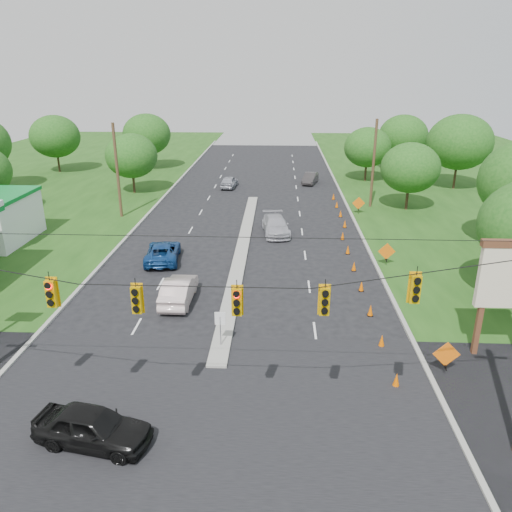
{
  "coord_description": "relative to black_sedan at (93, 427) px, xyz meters",
  "views": [
    {
      "loc": [
        2.88,
        -16.49,
        13.56
      ],
      "look_at": [
        1.54,
        12.2,
        2.8
      ],
      "focal_mm": 35.0,
      "sensor_mm": 36.0,
      "label": 1
    }
  ],
  "objects": [
    {
      "name": "white_sedan",
      "position": [
        0.86,
        12.65,
        0.01
      ],
      "size": [
        1.69,
        4.77,
        1.57
      ],
      "primitive_type": "imported",
      "rotation": [
        0.0,
        0.0,
        3.13
      ],
      "color": "beige",
      "rests_on": "ground"
    },
    {
      "name": "cone_4",
      "position": [
        12.43,
        18.29,
        -0.43
      ],
      "size": [
        0.32,
        0.32,
        0.7
      ],
      "primitive_type": "cone",
      "color": "#E45B00",
      "rests_on": "ground"
    },
    {
      "name": "cone_3",
      "position": [
        12.43,
        14.79,
        -0.43
      ],
      "size": [
        0.32,
        0.32,
        0.7
      ],
      "primitive_type": "cone",
      "color": "#E45B00",
      "rests_on": "ground"
    },
    {
      "name": "silver_car_oncoming",
      "position": [
        0.86,
        44.77,
        -0.06
      ],
      "size": [
        2.08,
        4.35,
        1.43
      ],
      "primitive_type": "imported",
      "rotation": [
        0.0,
        0.0,
        3.05
      ],
      "color": "#9A9BA6",
      "rests_on": "ground"
    },
    {
      "name": "cross_street",
      "position": [
        4.07,
        1.29,
        -0.78
      ],
      "size": [
        160.0,
        14.0,
        0.02
      ],
      "primitive_type": "cube",
      "color": "black",
      "rests_on": "ground"
    },
    {
      "name": "work_sign_1",
      "position": [
        14.87,
        19.29,
        0.32
      ],
      "size": [
        1.27,
        0.58,
        1.37
      ],
      "color": "black",
      "rests_on": "ground"
    },
    {
      "name": "signal_span",
      "position": [
        4.02,
        0.29,
        4.19
      ],
      "size": [
        25.6,
        0.32,
        9.0
      ],
      "color": "#422D1C",
      "rests_on": "ground"
    },
    {
      "name": "tree_12",
      "position": [
        18.07,
        49.29,
        3.56
      ],
      "size": [
        5.88,
        5.88,
        6.86
      ],
      "color": "black",
      "rests_on": "ground"
    },
    {
      "name": "cone_8",
      "position": [
        13.03,
        32.29,
        -0.43
      ],
      "size": [
        0.32,
        0.32,
        0.7
      ],
      "primitive_type": "cone",
      "color": "#E45B00",
      "rests_on": "ground"
    },
    {
      "name": "utility_pole_far_left",
      "position": [
        -8.43,
        31.29,
        3.72
      ],
      "size": [
        0.28,
        0.28,
        9.0
      ],
      "primitive_type": "cylinder",
      "color": "#422D1C",
      "rests_on": "ground"
    },
    {
      "name": "tree_5",
      "position": [
        -9.93,
        41.29,
        3.56
      ],
      "size": [
        5.88,
        5.88,
        6.86
      ],
      "color": "black",
      "rests_on": "ground"
    },
    {
      "name": "cone_10",
      "position": [
        13.03,
        39.29,
        -0.43
      ],
      "size": [
        0.32,
        0.32,
        0.7
      ],
      "primitive_type": "cone",
      "color": "#E45B00",
      "rests_on": "ground"
    },
    {
      "name": "curb_left",
      "position": [
        -6.03,
        31.29,
        -0.78
      ],
      "size": [
        0.25,
        110.0,
        0.16
      ],
      "primitive_type": "cube",
      "color": "gray",
      "rests_on": "ground"
    },
    {
      "name": "cone_1",
      "position": [
        12.43,
        7.79,
        -0.43
      ],
      "size": [
        0.32,
        0.32,
        0.7
      ],
      "primitive_type": "cone",
      "color": "#E45B00",
      "rests_on": "ground"
    },
    {
      "name": "tree_10",
      "position": [
        28.07,
        45.29,
        4.8
      ],
      "size": [
        7.56,
        7.56,
        8.82
      ],
      "color": "black",
      "rests_on": "ground"
    },
    {
      "name": "tree_9",
      "position": [
        20.07,
        35.29,
        3.56
      ],
      "size": [
        5.88,
        5.88,
        6.86
      ],
      "color": "black",
      "rests_on": "ground"
    },
    {
      "name": "cone_7",
      "position": [
        13.03,
        28.79,
        -0.43
      ],
      "size": [
        0.32,
        0.32,
        0.7
      ],
      "primitive_type": "cone",
      "color": "#E45B00",
      "rests_on": "ground"
    },
    {
      "name": "dark_car_receding",
      "position": [
        10.88,
        47.48,
        -0.1
      ],
      "size": [
        2.41,
        4.35,
        1.36
      ],
      "primitive_type": "imported",
      "rotation": [
        0.0,
        0.0,
        -0.25
      ],
      "color": "#302D2D",
      "rests_on": "ground"
    },
    {
      "name": "tree_6",
      "position": [
        -11.93,
        56.29,
        4.18
      ],
      "size": [
        6.72,
        6.72,
        7.84
      ],
      "color": "black",
      "rests_on": "ground"
    },
    {
      "name": "median",
      "position": [
        4.07,
        22.29,
        -0.78
      ],
      "size": [
        1.0,
        34.0,
        0.18
      ],
      "primitive_type": "cube",
      "color": "gray",
      "rests_on": "ground"
    },
    {
      "name": "cone_9",
      "position": [
        13.03,
        35.79,
        -0.43
      ],
      "size": [
        0.32,
        0.32,
        0.7
      ],
      "primitive_type": "cone",
      "color": "#E45B00",
      "rests_on": "ground"
    },
    {
      "name": "median_sign",
      "position": [
        4.07,
        7.29,
        0.69
      ],
      "size": [
        0.55,
        0.06,
        2.05
      ],
      "color": "gray",
      "rests_on": "ground"
    },
    {
      "name": "cone_2",
      "position": [
        12.43,
        11.29,
        -0.43
      ],
      "size": [
        0.32,
        0.32,
        0.7
      ],
      "primitive_type": "cone",
      "color": "#E45B00",
      "rests_on": "ground"
    },
    {
      "name": "utility_pole_far_right",
      "position": [
        16.57,
        36.29,
        3.72
      ],
      "size": [
        0.28,
        0.28,
        9.0
      ],
      "primitive_type": "cylinder",
      "color": "#422D1C",
      "rests_on": "ground"
    },
    {
      "name": "cone_5",
      "position": [
        12.43,
        21.79,
        -0.43
      ],
      "size": [
        0.32,
        0.32,
        0.7
      ],
      "primitive_type": "cone",
      "color": "#E45B00",
      "rests_on": "ground"
    },
    {
      "name": "work_sign_2",
      "position": [
        14.87,
        33.29,
        0.32
      ],
      "size": [
        1.27,
        0.58,
        1.37
      ],
      "color": "black",
      "rests_on": "ground"
    },
    {
      "name": "black_sedan",
      "position": [
        0.0,
        0.0,
        0.0
      ],
      "size": [
        4.82,
        2.66,
        1.55
      ],
      "primitive_type": "imported",
      "rotation": [
        0.0,
        0.0,
        1.38
      ],
      "color": "black",
      "rests_on": "ground"
    },
    {
      "name": "tree_4",
      "position": [
        -23.93,
        53.29,
        4.18
      ],
      "size": [
        6.72,
        6.72,
        7.84
      ],
      "color": "black",
      "rests_on": "ground"
    },
    {
      "name": "ground",
      "position": [
        4.07,
        1.29,
        -0.78
      ],
      "size": [
        160.0,
        160.0,
        0.0
      ],
      "primitive_type": "plane",
      "color": "black",
      "rests_on": "ground"
    },
    {
      "name": "cone_0",
      "position": [
        12.43,
        4.29,
        -0.43
      ],
      "size": [
        0.32,
        0.32,
        0.7
      ],
      "primitive_type": "cone",
      "color": "#E45B00",
      "rests_on": "ground"
    },
    {
      "name": "work_sign_0",
      "position": [
        14.87,
        5.29,
        0.32
      ],
      "size": [
        1.27,
        0.58,
        1.37
      ],
      "color": "black",
      "rests_on": "ground"
    },
    {
      "name": "blue_pickup",
      "position": [
        -1.7,
        19.64,
        -0.06
      ],
      "size": [
        2.95,
        5.39,
        1.43
      ],
      "primitive_type": "imported",
      "rotation": [
        0.0,
        0.0,
        3.26
      ],
      "color": "navy",
      "rests_on": "ground"
    },
    {
      "name": "tree_11",
      "position": [
        24.07,
        56.29,
        4.18
      ],
      "size": [
        6.72,
        6.72,
        7.84
      ],
      "color": "black",
      "rests_on": "ground"
    },
    {
      "name": "curb_right",
      "position": [
        14.17,
        31.29,
        -0.78
      ],
      "size": [
        0.25,
        110.0,
        0.16
      ],
      "primitive_type": "cube",
      "color": "gray",
      "rests_on": "ground"
    },
    {
      "name": "silver_car_far",
      "position": [
        6.71,
        26.68,
        -0.02
      ],
      "size": [
        2.8,
        5.47,
        1.52
      ],
      "primitive_type": "imported",
      "rotation": [
        0.0,
        0.0,
        0.13
      ],
      "color": "#AEADB5",
      "rests_on": "ground"
    },
    {
      "name": "cone_6",
      "position": [
        12.43,
        25.29,
        -0.43
      ],
      "size": [
        0.32,
        0.32,
        0.7
      ],
      "primitive_type": "cone",
      "color": "#E45B00",
      "rests_on": "ground"
    }
  ]
}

